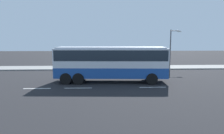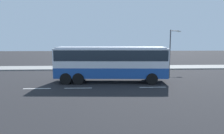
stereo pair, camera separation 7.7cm
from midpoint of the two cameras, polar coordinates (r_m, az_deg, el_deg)
ground_plane at (r=21.08m, az=-3.02°, el=-3.91°), size 120.00×120.00×0.00m
sidewalk_curb at (r=30.57m, az=-2.97°, el=-0.18°), size 80.00×4.00×0.15m
lane_centreline at (r=18.00m, az=-3.85°, el=-5.90°), size 38.63×0.16×0.01m
coach_bus at (r=20.17m, az=-0.41°, el=1.87°), size 11.13×3.32×3.53m
pedestrian_near_curb at (r=31.01m, az=-6.72°, el=1.68°), size 0.32×0.32×1.56m
pedestrian_at_crossing at (r=29.19m, az=-4.81°, el=1.44°), size 0.32×0.32×1.63m
street_lamp at (r=30.30m, az=16.37°, el=5.73°), size 1.55×0.24×5.54m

